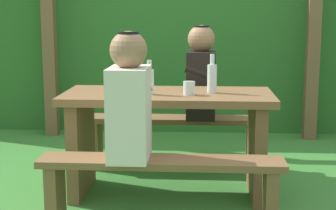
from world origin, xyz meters
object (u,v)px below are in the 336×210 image
bench_near (161,178)px  drinking_glass (189,88)px  bottle_left (149,80)px  person_white_shirt (129,101)px  picnic_table (168,125)px  person_black_coat (201,75)px  bottle_right (212,77)px  bench_far (173,131)px

bench_near → drinking_glass: 0.70m
bottle_left → person_white_shirt: bearing=-97.0°
picnic_table → person_black_coat: person_black_coat is taller
bench_near → bottle_right: bearing=64.4°
bench_near → picnic_table: bearing=90.0°
picnic_table → bottle_right: size_ratio=5.41×
picnic_table → bench_near: (0.00, -0.60, -0.18)m
person_white_shirt → bench_far: bearing=81.5°
bottle_right → person_black_coat: bearing=97.4°
bench_near → bottle_right: 0.85m
picnic_table → person_white_shirt: (-0.18, -0.60, 0.27)m
person_white_shirt → picnic_table: bearing=73.3°
person_black_coat → bottle_left: (-0.33, -0.68, 0.05)m
bench_far → drinking_glass: 0.83m
bench_near → person_white_shirt: 0.48m
picnic_table → drinking_glass: 0.32m
person_white_shirt → bottle_right: 0.77m
person_black_coat → drinking_glass: size_ratio=8.09×
picnic_table → bench_far: (0.00, 0.60, -0.18)m
picnic_table → person_white_shirt: person_white_shirt is taller
bench_near → bench_far: 1.20m
bench_near → bench_far: same height
person_white_shirt → bottle_left: (0.06, 0.51, 0.05)m
person_black_coat → drinking_glass: 0.69m
person_white_shirt → drinking_glass: bearing=57.6°
person_black_coat → drinking_glass: bearing=-96.2°
person_white_shirt → person_black_coat: (0.40, 1.19, 0.00)m
bench_far → person_white_shirt: (-0.18, -1.19, 0.45)m
bench_far → drinking_glass: bearing=-78.2°
picnic_table → drinking_glass: drinking_glass is taller
bottle_left → bottle_right: size_ratio=0.87×
person_white_shirt → bottle_right: bearing=52.2°
bottle_right → bottle_left: bearing=-166.5°
picnic_table → bench_near: bearing=-90.0°
bench_near → bench_far: (0.00, 1.20, 0.00)m
person_black_coat → drinking_glass: (-0.07, -0.68, -0.00)m
drinking_glass → bench_far: bearing=101.8°
picnic_table → bottle_left: bottle_left is taller
picnic_table → bench_far: bearing=90.0°
picnic_table → person_black_coat: (0.22, 0.60, 0.27)m
drinking_glass → bottle_left: 0.26m
person_black_coat → bottle_left: person_black_coat is taller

